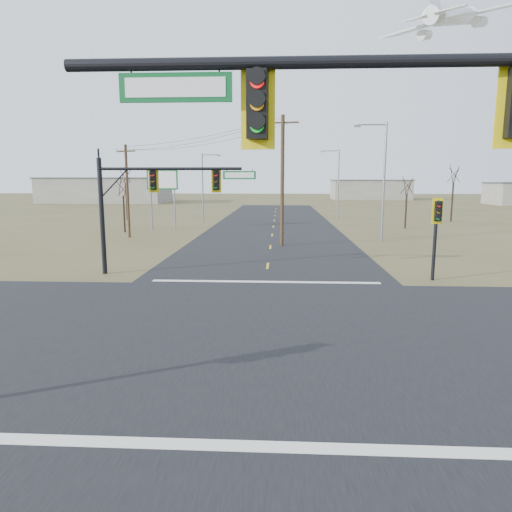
{
  "coord_description": "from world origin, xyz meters",
  "views": [
    {
      "loc": [
        0.74,
        -15.92,
        5.35
      ],
      "look_at": [
        -0.15,
        1.0,
        2.5
      ],
      "focal_mm": 32.0,
      "sensor_mm": 36.0,
      "label": 1
    }
  ],
  "objects_px": {
    "bare_tree_b": "(125,175)",
    "utility_pole_near": "(282,180)",
    "utility_pole_far": "(127,190)",
    "bare_tree_a": "(123,187)",
    "mast_arm_far": "(156,191)",
    "highway_sign": "(162,187)",
    "streetlight_a": "(382,176)",
    "pedestal_signal_ne": "(437,220)",
    "bare_tree_c": "(407,185)",
    "streetlight_c": "(204,184)",
    "streetlight_b": "(337,181)",
    "bare_tree_d": "(454,174)"
  },
  "relations": [
    {
      "from": "streetlight_a",
      "to": "bare_tree_a",
      "type": "relative_size",
      "value": 1.73
    },
    {
      "from": "mast_arm_far",
      "to": "highway_sign",
      "type": "height_order",
      "value": "mast_arm_far"
    },
    {
      "from": "utility_pole_near",
      "to": "streetlight_b",
      "type": "relative_size",
      "value": 1.12
    },
    {
      "from": "utility_pole_near",
      "to": "bare_tree_a",
      "type": "distance_m",
      "value": 18.31
    },
    {
      "from": "bare_tree_b",
      "to": "utility_pole_near",
      "type": "bearing_deg",
      "value": -48.47
    },
    {
      "from": "highway_sign",
      "to": "bare_tree_b",
      "type": "xyz_separation_m",
      "value": [
        -7.82,
        11.23,
        1.47
      ]
    },
    {
      "from": "mast_arm_far",
      "to": "highway_sign",
      "type": "bearing_deg",
      "value": 79.22
    },
    {
      "from": "mast_arm_far",
      "to": "utility_pole_far",
      "type": "height_order",
      "value": "utility_pole_far"
    },
    {
      "from": "bare_tree_a",
      "to": "streetlight_b",
      "type": "bearing_deg",
      "value": 33.39
    },
    {
      "from": "bare_tree_b",
      "to": "mast_arm_far",
      "type": "bearing_deg",
      "value": -68.78
    },
    {
      "from": "highway_sign",
      "to": "bare_tree_b",
      "type": "relative_size",
      "value": 0.86
    },
    {
      "from": "utility_pole_near",
      "to": "bare_tree_b",
      "type": "distance_m",
      "value": 31.11
    },
    {
      "from": "utility_pole_far",
      "to": "pedestal_signal_ne",
      "type": "bearing_deg",
      "value": -37.83
    },
    {
      "from": "bare_tree_a",
      "to": "pedestal_signal_ne",
      "type": "bearing_deg",
      "value": -41.63
    },
    {
      "from": "pedestal_signal_ne",
      "to": "streetlight_c",
      "type": "distance_m",
      "value": 36.54
    },
    {
      "from": "highway_sign",
      "to": "bare_tree_a",
      "type": "distance_m",
      "value": 4.55
    },
    {
      "from": "mast_arm_far",
      "to": "bare_tree_b",
      "type": "bearing_deg",
      "value": 86.82
    },
    {
      "from": "streetlight_a",
      "to": "streetlight_c",
      "type": "distance_m",
      "value": 24.27
    },
    {
      "from": "highway_sign",
      "to": "streetlight_b",
      "type": "height_order",
      "value": "streetlight_b"
    },
    {
      "from": "streetlight_b",
      "to": "bare_tree_a",
      "type": "distance_m",
      "value": 27.86
    },
    {
      "from": "utility_pole_near",
      "to": "pedestal_signal_ne",
      "type": "bearing_deg",
      "value": -57.32
    },
    {
      "from": "streetlight_b",
      "to": "bare_tree_b",
      "type": "distance_m",
      "value": 27.9
    },
    {
      "from": "highway_sign",
      "to": "streetlight_a",
      "type": "bearing_deg",
      "value": -19.63
    },
    {
      "from": "mast_arm_far",
      "to": "highway_sign",
      "type": "relative_size",
      "value": 1.38
    },
    {
      "from": "utility_pole_near",
      "to": "bare_tree_d",
      "type": "bearing_deg",
      "value": 46.4
    },
    {
      "from": "pedestal_signal_ne",
      "to": "utility_pole_near",
      "type": "distance_m",
      "value": 15.07
    },
    {
      "from": "bare_tree_b",
      "to": "highway_sign",
      "type": "bearing_deg",
      "value": -55.14
    },
    {
      "from": "bare_tree_b",
      "to": "bare_tree_a",
      "type": "bearing_deg",
      "value": -72.31
    },
    {
      "from": "utility_pole_near",
      "to": "streetlight_a",
      "type": "height_order",
      "value": "utility_pole_near"
    },
    {
      "from": "utility_pole_near",
      "to": "bare_tree_a",
      "type": "xyz_separation_m",
      "value": [
        -16.02,
        8.83,
        -0.72
      ]
    },
    {
      "from": "mast_arm_far",
      "to": "bare_tree_b",
      "type": "xyz_separation_m",
      "value": [
        -13.56,
        34.93,
        1.23
      ]
    },
    {
      "from": "highway_sign",
      "to": "bare_tree_a",
      "type": "xyz_separation_m",
      "value": [
        -3.22,
        -3.22,
        0.12
      ]
    },
    {
      "from": "streetlight_c",
      "to": "bare_tree_b",
      "type": "xyz_separation_m",
      "value": [
        -11.12,
        3.85,
        1.2
      ]
    },
    {
      "from": "highway_sign",
      "to": "streetlight_c",
      "type": "height_order",
      "value": "streetlight_c"
    },
    {
      "from": "streetlight_b",
      "to": "streetlight_c",
      "type": "relative_size",
      "value": 1.08
    },
    {
      "from": "bare_tree_a",
      "to": "bare_tree_c",
      "type": "xyz_separation_m",
      "value": [
        29.72,
        5.45,
        0.1
      ]
    },
    {
      "from": "utility_pole_far",
      "to": "streetlight_a",
      "type": "distance_m",
      "value": 22.75
    },
    {
      "from": "bare_tree_a",
      "to": "bare_tree_b",
      "type": "height_order",
      "value": "bare_tree_b"
    },
    {
      "from": "pedestal_signal_ne",
      "to": "streetlight_a",
      "type": "height_order",
      "value": "streetlight_a"
    },
    {
      "from": "bare_tree_b",
      "to": "bare_tree_c",
      "type": "relative_size",
      "value": 1.24
    },
    {
      "from": "mast_arm_far",
      "to": "bare_tree_a",
      "type": "distance_m",
      "value": 22.35
    },
    {
      "from": "utility_pole_far",
      "to": "streetlight_c",
      "type": "bearing_deg",
      "value": 72.45
    },
    {
      "from": "utility_pole_far",
      "to": "bare_tree_a",
      "type": "height_order",
      "value": "utility_pole_far"
    },
    {
      "from": "utility_pole_far",
      "to": "mast_arm_far",
      "type": "bearing_deg",
      "value": -66.5
    },
    {
      "from": "pedestal_signal_ne",
      "to": "bare_tree_c",
      "type": "bearing_deg",
      "value": 74.32
    },
    {
      "from": "mast_arm_far",
      "to": "bare_tree_b",
      "type": "distance_m",
      "value": 37.49
    },
    {
      "from": "bare_tree_a",
      "to": "bare_tree_c",
      "type": "height_order",
      "value": "bare_tree_c"
    },
    {
      "from": "streetlight_b",
      "to": "bare_tree_a",
      "type": "bearing_deg",
      "value": -125.48
    },
    {
      "from": "streetlight_a",
      "to": "bare_tree_b",
      "type": "height_order",
      "value": "streetlight_a"
    },
    {
      "from": "pedestal_signal_ne",
      "to": "bare_tree_b",
      "type": "relative_size",
      "value": 0.59
    }
  ]
}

